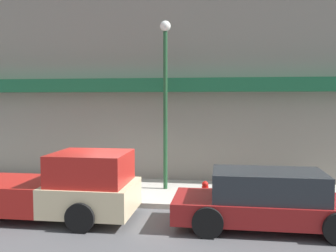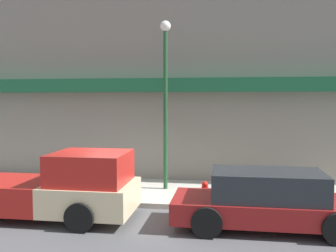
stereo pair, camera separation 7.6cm
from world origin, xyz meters
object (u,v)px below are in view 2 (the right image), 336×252
(fire_hydrant, at_px, (205,191))
(pickup_truck, at_px, (45,188))
(street_lamp, at_px, (165,85))
(parked_car, at_px, (267,200))

(fire_hydrant, bearing_deg, pickup_truck, -158.76)
(pickup_truck, bearing_deg, street_lamp, 47.85)
(pickup_truck, distance_m, street_lamp, 5.10)
(parked_car, distance_m, fire_hydrant, 2.33)
(street_lamp, bearing_deg, parked_car, -45.58)
(street_lamp, bearing_deg, pickup_truck, -132.26)
(fire_hydrant, height_order, street_lamp, street_lamp)
(pickup_truck, height_order, street_lamp, street_lamp)
(pickup_truck, xyz_separation_m, street_lamp, (2.83, 3.11, 2.89))
(fire_hydrant, bearing_deg, street_lamp, 134.35)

